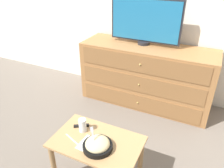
# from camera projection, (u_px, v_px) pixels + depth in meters

# --- Properties ---
(ground_plane) EXTENTS (12.00, 12.00, 0.00)m
(ground_plane) POSITION_uv_depth(u_px,v_px,m) (157.00, 93.00, 3.26)
(ground_plane) COLOR #70665B
(wall_back) EXTENTS (12.00, 0.05, 2.60)m
(wall_back) POSITION_uv_depth(u_px,v_px,m) (169.00, 1.00, 2.65)
(wall_back) COLOR white
(wall_back) RESTS_ON ground_plane
(dresser) EXTENTS (1.68, 0.55, 0.80)m
(dresser) POSITION_uv_depth(u_px,v_px,m) (146.00, 76.00, 2.88)
(dresser) COLOR #9E6B3D
(dresser) RESTS_ON ground_plane
(tv) EXTENTS (0.87, 0.15, 0.55)m
(tv) POSITION_uv_depth(u_px,v_px,m) (145.00, 21.00, 2.62)
(tv) COLOR #232328
(tv) RESTS_ON dresser
(coffee_table) EXTENTS (0.72, 0.45, 0.44)m
(coffee_table) POSITION_uv_depth(u_px,v_px,m) (97.00, 148.00, 1.81)
(coffee_table) COLOR tan
(coffee_table) RESTS_ON ground_plane
(takeout_bowl) EXTENTS (0.23, 0.23, 0.18)m
(takeout_bowl) POSITION_uv_depth(u_px,v_px,m) (98.00, 145.00, 1.68)
(takeout_bowl) COLOR black
(takeout_bowl) RESTS_ON coffee_table
(drink_cup) EXTENTS (0.07, 0.07, 0.12)m
(drink_cup) POSITION_uv_depth(u_px,v_px,m) (83.00, 126.00, 1.85)
(drink_cup) COLOR beige
(drink_cup) RESTS_ON coffee_table
(napkin) EXTENTS (0.18, 0.18, 0.00)m
(napkin) POSITION_uv_depth(u_px,v_px,m) (90.00, 145.00, 1.72)
(napkin) COLOR white
(napkin) RESTS_ON coffee_table
(knife) EXTENTS (0.18, 0.08, 0.01)m
(knife) POSITION_uv_depth(u_px,v_px,m) (73.00, 140.00, 1.77)
(knife) COLOR silver
(knife) RESTS_ON coffee_table
(remote_control) EXTENTS (0.13, 0.09, 0.02)m
(remote_control) POSITION_uv_depth(u_px,v_px,m) (81.00, 126.00, 1.92)
(remote_control) COLOR black
(remote_control) RESTS_ON coffee_table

